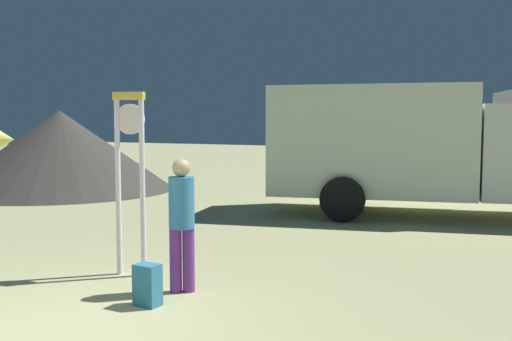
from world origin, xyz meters
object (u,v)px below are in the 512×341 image
object	(u,v)px
person_near_clock	(182,218)
dome_tent	(60,150)
box_truck_near	(413,145)
standing_clock	(130,165)
backpack	(148,285)

from	to	relation	value
person_near_clock	dome_tent	size ratio (longest dim) A/B	0.24
box_truck_near	dome_tent	bearing A→B (deg)	-177.89
standing_clock	box_truck_near	size ratio (longest dim) A/B	0.35
standing_clock	dome_tent	bearing A→B (deg)	142.23
box_truck_near	dome_tent	size ratio (longest dim) A/B	1.04
standing_clock	backpack	distance (m)	1.82
dome_tent	backpack	bearing A→B (deg)	-38.25
standing_clock	box_truck_near	distance (m)	6.96
person_near_clock	dome_tent	xyz separation A→B (m)	(-9.15, 6.60, 0.29)
box_truck_near	person_near_clock	bearing A→B (deg)	-97.95
person_near_clock	dome_tent	distance (m)	11.29
standing_clock	dome_tent	world-z (taller)	standing_clock
dome_tent	box_truck_near	bearing A→B (deg)	2.11
backpack	dome_tent	world-z (taller)	dome_tent
backpack	dome_tent	distance (m)	11.66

